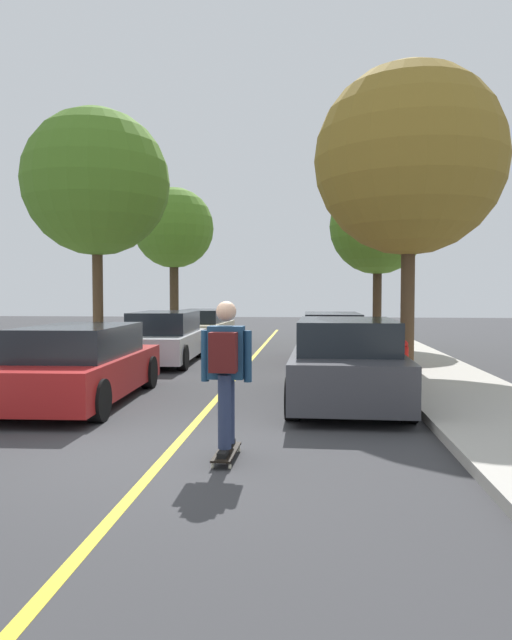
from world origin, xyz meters
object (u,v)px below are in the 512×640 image
(parked_car_left_far, at_px, (202,327))
(street_tree_left_nearest, at_px, (96,183))
(parked_car_left_nearest, at_px, (81,365))
(parked_car_left_near, at_px, (164,338))
(street_tree_right_nearest, at_px, (409,161))
(skateboard, at_px, (227,452))
(skateboarder, at_px, (226,367))
(fire_hydrant, at_px, (404,356))
(parked_car_right_near, at_px, (332,337))
(street_tree_right_near, at_px, (378,227))
(parked_car_right_nearest, at_px, (346,363))
(street_tree_left_near, at_px, (174,229))

(parked_car_left_far, relative_size, street_tree_left_nearest, 0.69)
(parked_car_left_nearest, relative_size, parked_car_left_near, 1.01)
(street_tree_right_nearest, distance_m, skateboard, 9.46)
(skateboard, xyz_separation_m, skateboarder, (-0.00, -0.03, 0.98))
(parked_car_left_nearest, bearing_deg, fire_hydrant, 30.71)
(parked_car_left_nearest, distance_m, fire_hydrant, 7.07)
(parked_car_right_near, relative_size, skateboarder, 2.55)
(street_tree_right_nearest, bearing_deg, skateboarder, -113.37)
(parked_car_left_nearest, distance_m, skateboard, 4.47)
(street_tree_right_near, relative_size, fire_hydrant, 8.07)
(parked_car_left_far, relative_size, parked_car_right_near, 1.05)
(street_tree_left_nearest, bearing_deg, parked_car_left_near, 17.90)
(street_tree_left_nearest, xyz_separation_m, fire_hydrant, (7.73, -1.68, -4.32))
(parked_car_left_nearest, bearing_deg, parked_car_left_far, 90.00)
(street_tree_left_nearest, distance_m, street_tree_right_nearest, 7.97)
(parked_car_right_nearest, relative_size, street_tree_left_nearest, 0.66)
(parked_car_left_near, relative_size, street_tree_left_near, 0.74)
(parked_car_left_far, height_order, skateboard, parked_car_left_far)
(street_tree_left_near, xyz_separation_m, street_tree_right_near, (7.89, -3.74, -0.42))
(parked_car_left_near, relative_size, fire_hydrant, 6.43)
(parked_car_left_near, height_order, parked_car_right_near, parked_car_left_near)
(street_tree_right_nearest, xyz_separation_m, skateboard, (-3.23, -7.43, -4.88))
(parked_car_left_far, distance_m, fire_hydrant, 9.93)
(parked_car_left_nearest, xyz_separation_m, parked_car_left_far, (0.00, 11.46, -0.01))
(parked_car_right_near, bearing_deg, parked_car_left_near, -169.86)
(parked_car_right_nearest, bearing_deg, fire_hydrant, 65.37)
(parked_car_right_near, distance_m, street_tree_left_near, 10.46)
(parked_car_left_near, relative_size, parked_car_left_far, 0.99)
(street_tree_left_nearest, bearing_deg, fire_hydrant, -12.27)
(parked_car_right_nearest, relative_size, street_tree_left_near, 0.71)
(parked_car_right_nearest, distance_m, parked_car_right_near, 6.31)
(street_tree_right_nearest, bearing_deg, skateboard, -113.46)
(parked_car_left_far, bearing_deg, parked_car_right_nearest, -67.64)
(parked_car_left_far, xyz_separation_m, street_tree_left_nearest, (-1.66, -6.17, 4.15))
(parked_car_left_nearest, bearing_deg, skateboarder, -47.62)
(parked_car_left_near, height_order, street_tree_left_nearest, street_tree_left_nearest)
(parked_car_left_nearest, bearing_deg, street_tree_right_near, 58.93)
(street_tree_right_near, bearing_deg, parked_car_right_nearest, -99.39)
(parked_car_right_near, xyz_separation_m, street_tree_right_near, (1.66, 3.70, 3.47))
(parked_car_left_nearest, height_order, street_tree_right_near, street_tree_right_near)
(street_tree_left_nearest, relative_size, skateboarder, 3.87)
(parked_car_left_far, bearing_deg, street_tree_right_near, -10.13)
(street_tree_right_nearest, height_order, fire_hydrant, street_tree_right_nearest)
(parked_car_left_nearest, height_order, street_tree_left_nearest, street_tree_left_nearest)
(street_tree_left_nearest, bearing_deg, parked_car_left_nearest, -72.62)
(street_tree_left_near, bearing_deg, parked_car_left_far, -57.76)
(parked_car_right_nearest, distance_m, street_tree_right_near, 10.71)
(street_tree_right_nearest, xyz_separation_m, street_tree_right_near, (0.00, 6.17, -0.82))
(street_tree_right_nearest, bearing_deg, parked_car_right_near, 123.82)
(street_tree_right_nearest, relative_size, skateboarder, 4.13)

